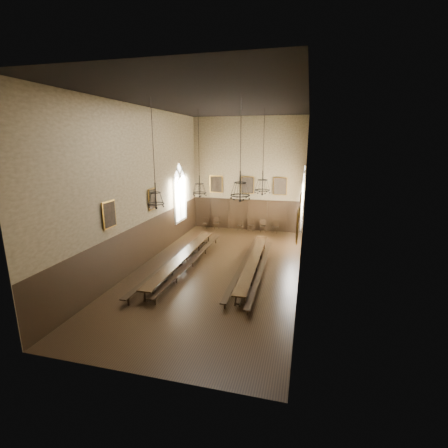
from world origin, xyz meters
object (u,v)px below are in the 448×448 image
at_px(chair_4, 251,227).
at_px(chair_5, 263,228).
at_px(chair_6, 275,229).
at_px(chair_0, 206,225).
at_px(chandelier_back_right, 262,185).
at_px(chandelier_front_left, 156,196).
at_px(bench_right_outer, 261,270).
at_px(chandelier_front_right, 240,189).
at_px(bench_left_outer, 173,261).
at_px(chair_3, 240,227).
at_px(bench_left_inner, 193,262).
at_px(chair_1, 216,225).
at_px(table_right, 253,266).
at_px(chandelier_back_left, 199,188).
at_px(bench_right_inner, 243,266).
at_px(table_left, 184,261).

height_order(chair_4, chair_5, chair_5).
bearing_deg(chair_6, chair_0, -167.99).
xyz_separation_m(chandelier_back_right, chandelier_front_left, (-4.39, -5.30, -0.02)).
distance_m(chair_4, chair_5, 1.03).
height_order(bench_right_outer, chandelier_front_left, chandelier_front_left).
bearing_deg(chandelier_front_right, bench_left_outer, 154.02).
distance_m(chair_3, chandelier_back_right, 7.75).
xyz_separation_m(bench_left_inner, chair_3, (1.02, 8.58, -0.03)).
bearing_deg(chandelier_front_left, chair_0, 95.71).
relative_size(chair_3, chair_6, 0.86).
bearing_deg(chair_4, chair_1, 174.46).
height_order(bench_left_outer, chair_5, chair_5).
distance_m(table_right, chair_0, 10.02).
xyz_separation_m(chair_6, chandelier_back_left, (-4.39, -5.67, 3.92)).
distance_m(chair_5, chandelier_front_right, 11.79).
bearing_deg(bench_right_inner, table_left, -174.15).
bearing_deg(chair_5, bench_left_inner, -123.18).
distance_m(table_right, chair_1, 9.58).
bearing_deg(table_left, chandelier_back_left, 89.92).
relative_size(chair_4, chandelier_front_left, 0.20).
bearing_deg(chair_6, table_right, -80.70).
bearing_deg(bench_right_outer, chair_3, 108.83).
bearing_deg(chair_3, bench_right_inner, -69.94).
xyz_separation_m(bench_right_inner, chair_5, (-0.03, 8.34, 0.03)).
height_order(bench_left_inner, chair_3, chair_3).
bearing_deg(table_left, chair_3, 80.19).
bearing_deg(chandelier_back_right, chandelier_front_right, -94.03).
height_order(chair_0, chandelier_back_left, chandelier_back_left).
relative_size(chandelier_front_left, chandelier_front_right, 1.11).
xyz_separation_m(table_left, bench_right_inner, (3.45, 0.35, -0.10)).
xyz_separation_m(bench_right_outer, chair_6, (-0.11, 8.77, 0.03)).
height_order(chair_0, chair_5, chair_5).
relative_size(table_left, bench_right_outer, 1.03).
bearing_deg(chandelier_front_right, chair_1, 111.15).
bearing_deg(bench_right_outer, chair_0, 124.13).
bearing_deg(chandelier_back_right, chair_0, 132.94).
relative_size(chair_3, chandelier_front_right, 0.19).
bearing_deg(chandelier_front_right, chair_4, 96.92).
height_order(chair_4, chair_6, chair_6).
relative_size(table_right, chandelier_front_left, 1.84).
distance_m(table_right, chair_3, 8.77).
height_order(bench_right_inner, chair_3, chair_3).
bearing_deg(bench_left_inner, chair_1, 96.56).
bearing_deg(chandelier_back_left, bench_left_inner, -80.54).
bearing_deg(chair_5, chair_1, 164.62).
xyz_separation_m(bench_right_inner, chandelier_front_left, (-3.76, -2.85, 4.24)).
relative_size(table_left, chair_4, 10.08).
height_order(bench_left_inner, chair_4, chair_4).
distance_m(bench_left_outer, chandelier_back_right, 6.93).
bearing_deg(chandelier_front_left, chair_5, 71.55).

